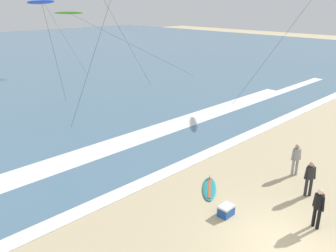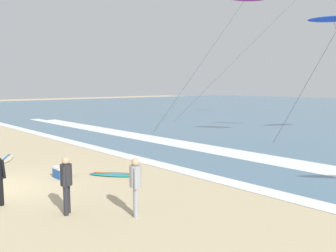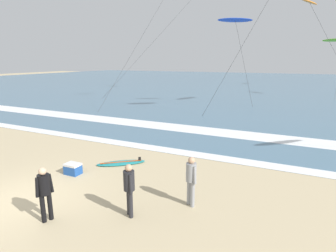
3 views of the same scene
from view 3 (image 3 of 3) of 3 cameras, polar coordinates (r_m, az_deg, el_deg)
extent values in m
plane|color=tan|center=(10.39, -28.67, -13.53)|extent=(160.00, 160.00, 0.00)
cube|color=slate|center=(57.18, 17.50, 8.52)|extent=(140.00, 90.00, 0.01)
cube|color=white|center=(15.79, -12.69, -3.04)|extent=(53.98, 0.81, 0.01)
cube|color=white|center=(17.57, 4.87, -1.07)|extent=(52.17, 0.96, 0.01)
cube|color=white|center=(19.64, -2.57, 0.54)|extent=(41.93, 0.97, 0.01)
cylinder|color=black|center=(8.69, -24.56, -15.39)|extent=(0.13, 0.13, 0.82)
cylinder|color=black|center=(8.76, -23.32, -15.04)|extent=(0.13, 0.13, 0.82)
cylinder|color=black|center=(8.42, -24.40, -11.01)|extent=(0.32, 0.32, 0.58)
cylinder|color=black|center=(8.38, -25.58, -11.47)|extent=(0.13, 0.16, 0.56)
cylinder|color=black|center=(8.50, -23.20, -10.87)|extent=(0.13, 0.16, 0.56)
sphere|color=#DBB28E|center=(8.28, -24.66, -8.58)|extent=(0.21, 0.21, 0.21)
cylinder|color=#232328|center=(8.41, -8.13, -15.23)|extent=(0.13, 0.13, 0.82)
cylinder|color=#232328|center=(8.24, -7.77, -15.86)|extent=(0.13, 0.13, 0.82)
cylinder|color=#232328|center=(8.01, -8.12, -11.16)|extent=(0.32, 0.32, 0.58)
cylinder|color=#232328|center=(8.18, -8.44, -10.80)|extent=(0.16, 0.16, 0.56)
cylinder|color=#232328|center=(7.85, -7.77, -11.87)|extent=(0.16, 0.16, 0.56)
sphere|color=tan|center=(7.85, -8.21, -8.61)|extent=(0.21, 0.21, 0.21)
cylinder|color=gray|center=(8.72, 5.14, -14.01)|extent=(0.13, 0.13, 0.82)
cylinder|color=gray|center=(8.87, 4.38, -13.50)|extent=(0.13, 0.13, 0.82)
cylinder|color=gray|center=(8.50, 4.85, -9.56)|extent=(0.32, 0.32, 0.58)
cylinder|color=gray|center=(8.37, 5.58, -10.14)|extent=(0.16, 0.15, 0.56)
cylinder|color=gray|center=(8.65, 4.13, -9.30)|extent=(0.16, 0.15, 0.56)
sphere|color=tan|center=(8.35, 4.90, -7.13)|extent=(0.21, 0.21, 0.21)
ellipsoid|color=teal|center=(12.30, -9.73, -7.57)|extent=(2.01, 1.78, 0.09)
cube|color=#D84C19|center=(12.28, -9.73, -7.36)|extent=(1.45, 1.20, 0.01)
cube|color=black|center=(12.32, -5.92, -6.78)|extent=(0.10, 0.09, 0.16)
ellipsoid|color=orange|center=(27.96, 27.29, 22.00)|extent=(1.88, 3.26, 0.43)
cylinder|color=#333333|center=(26.24, -7.30, 15.07)|extent=(3.32, 6.82, 10.35)
ellipsoid|color=blue|center=(26.67, 13.81, 20.61)|extent=(3.15, 2.29, 0.43)
cylinder|color=#333333|center=(26.95, 15.58, 12.03)|extent=(1.86, 1.39, 7.88)
cylinder|color=#333333|center=(34.78, -3.27, 16.88)|extent=(8.31, 9.92, 12.92)
cylinder|color=#333333|center=(21.80, 14.38, 14.48)|extent=(5.12, 0.64, 9.89)
ellipsoid|color=#70C628|center=(38.29, 31.44, 15.01)|extent=(3.00, 2.58, 0.43)
cube|color=#1E4C9E|center=(11.70, -19.16, -8.58)|extent=(0.60, 0.44, 0.36)
cube|color=silver|center=(11.62, -19.24, -7.57)|extent=(0.61, 0.45, 0.08)
camera|label=1|loc=(18.03, -65.11, 17.31)|focal=37.39mm
camera|label=2|loc=(5.14, 91.45, -10.90)|focal=37.54mm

